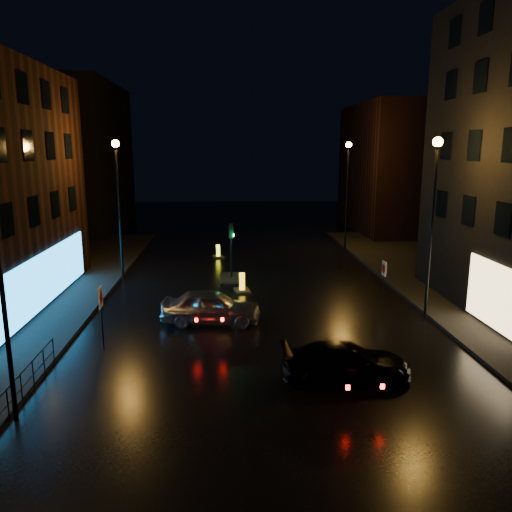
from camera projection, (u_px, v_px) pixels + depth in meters
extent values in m
plane|color=black|center=(272.00, 381.00, 17.20)|extent=(120.00, 120.00, 0.00)
cube|color=black|center=(77.00, 158.00, 48.90)|extent=(8.00, 16.00, 14.00)
cube|color=black|center=(396.00, 168.00, 48.07)|extent=(8.00, 14.00, 12.00)
cylinder|color=black|center=(2.00, 290.00, 13.93)|extent=(0.14, 0.14, 8.00)
cylinder|color=black|center=(120.00, 215.00, 29.54)|extent=(0.14, 0.14, 8.00)
cylinder|color=black|center=(116.00, 146.00, 28.70)|extent=(0.20, 0.20, 0.25)
sphere|color=orange|center=(115.00, 144.00, 28.67)|extent=(0.44, 0.44, 0.44)
cylinder|color=black|center=(431.00, 235.00, 22.68)|extent=(0.14, 0.14, 8.00)
cylinder|color=black|center=(438.00, 145.00, 21.84)|extent=(0.20, 0.20, 0.25)
sphere|color=orange|center=(438.00, 142.00, 21.81)|extent=(0.44, 0.44, 0.44)
cylinder|color=black|center=(347.00, 200.00, 38.29)|extent=(0.14, 0.14, 8.00)
cylinder|color=black|center=(349.00, 147.00, 37.45)|extent=(0.20, 0.20, 0.25)
sphere|color=orange|center=(349.00, 145.00, 37.42)|extent=(0.44, 0.44, 0.44)
cube|color=black|center=(232.00, 278.00, 30.77)|extent=(1.40, 2.40, 0.12)
cylinder|color=black|center=(231.00, 257.00, 30.49)|extent=(0.12, 0.12, 2.80)
cube|color=black|center=(231.00, 231.00, 30.15)|extent=(0.28, 0.22, 0.90)
cylinder|color=#0CFF59|center=(233.00, 235.00, 30.22)|extent=(0.05, 0.18, 0.18)
cylinder|color=black|center=(20.00, 375.00, 15.53)|extent=(0.05, 6.00, 0.05)
cylinder|color=black|center=(21.00, 388.00, 15.63)|extent=(0.04, 6.00, 0.04)
cylinder|color=black|center=(21.00, 388.00, 15.63)|extent=(0.04, 0.04, 1.00)
cylinder|color=black|center=(53.00, 351.00, 18.56)|extent=(0.04, 0.04, 1.00)
imported|color=#B5B7BE|center=(211.00, 307.00, 22.85)|extent=(4.68, 2.25, 1.54)
imported|color=black|center=(346.00, 362.00, 17.21)|extent=(4.54, 1.95, 1.30)
cube|color=black|center=(242.00, 291.00, 28.03)|extent=(0.98, 1.33, 0.10)
cube|color=yellow|center=(242.00, 282.00, 27.92)|extent=(0.31, 0.22, 1.03)
cube|color=black|center=(242.00, 282.00, 27.92)|extent=(0.31, 0.06, 0.62)
cube|color=black|center=(218.00, 257.00, 36.84)|extent=(0.94, 1.22, 0.09)
cube|color=yellow|center=(218.00, 251.00, 36.74)|extent=(0.28, 0.21, 0.90)
cube|color=black|center=(218.00, 251.00, 36.74)|extent=(0.27, 0.08, 0.54)
cylinder|color=black|center=(102.00, 319.00, 19.84)|extent=(0.07, 0.07, 2.46)
cube|color=white|center=(100.00, 297.00, 19.65)|extent=(0.09, 0.62, 0.84)
cylinder|color=#B20C0C|center=(101.00, 297.00, 19.65)|extent=(0.05, 0.49, 0.49)
cylinder|color=black|center=(383.00, 284.00, 25.49)|extent=(0.06, 0.06, 2.20)
cube|color=silver|center=(384.00, 269.00, 25.33)|extent=(0.06, 0.55, 0.75)
cylinder|color=#B20C0C|center=(384.00, 269.00, 25.32)|extent=(0.02, 0.44, 0.44)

